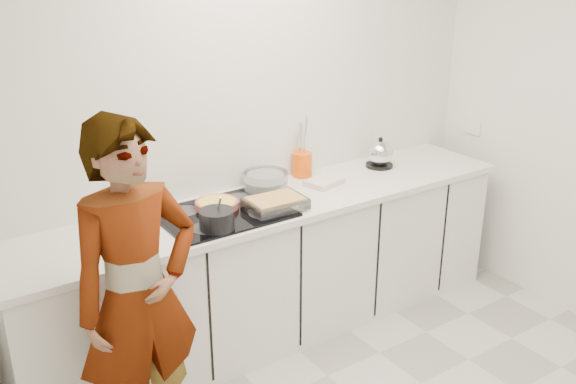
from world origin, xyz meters
TOP-DOWN VIEW (x-y plane):
  - wall_back at (0.00, 1.60)m, footprint 3.60×0.00m
  - base_cabinets at (0.00, 1.28)m, footprint 3.20×0.58m
  - countertop at (0.00, 1.28)m, footprint 3.24×0.64m
  - hob at (-0.35, 1.26)m, footprint 0.72×0.54m
  - tart_dish at (-0.35, 1.34)m, footprint 0.32×0.32m
  - saucepan at (-0.48, 1.09)m, footprint 0.22×0.22m
  - baking_dish at (-0.07, 1.15)m, footprint 0.34×0.25m
  - mixing_bowl at (0.04, 1.44)m, footprint 0.36×0.36m
  - tea_towel at (0.41, 1.33)m, footprint 0.26×0.22m
  - kettle at (0.94, 1.39)m, footprint 0.25×0.25m
  - utensil_crock at (0.39, 1.54)m, footprint 0.17×0.17m
  - cook at (-1.06, 0.77)m, footprint 0.66×0.47m

SIDE VIEW (x-z plane):
  - base_cabinets at x=0.00m, z-range 0.00..0.87m
  - cook at x=-1.06m, z-range 0.00..1.70m
  - countertop at x=0.00m, z-range 0.87..0.91m
  - hob at x=-0.35m, z-range 0.91..0.92m
  - tea_towel at x=0.41m, z-range 0.91..0.95m
  - tart_dish at x=-0.35m, z-range 0.93..0.97m
  - baking_dish at x=-0.07m, z-range 0.93..0.99m
  - mixing_bowl at x=0.04m, z-range 0.91..1.03m
  - saucepan at x=-0.48m, z-range 0.89..1.07m
  - utensil_crock at x=0.39m, z-range 0.91..1.07m
  - kettle at x=0.94m, z-range 0.89..1.11m
  - wall_back at x=0.00m, z-range 0.00..2.60m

